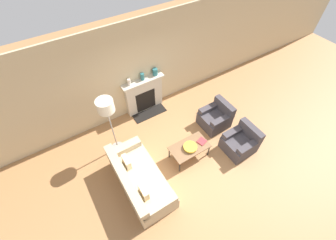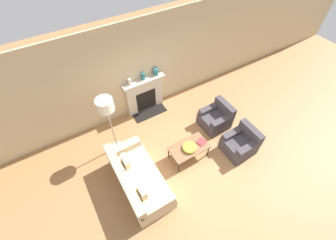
# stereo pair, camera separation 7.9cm
# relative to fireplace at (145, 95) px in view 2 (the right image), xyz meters

# --- Properties ---
(ground_plane) EXTENTS (18.00, 18.00, 0.00)m
(ground_plane) POSITION_rel_fireplace_xyz_m (-0.11, -2.42, -0.57)
(ground_plane) COLOR #A87547
(wall_back) EXTENTS (18.00, 0.06, 2.90)m
(wall_back) POSITION_rel_fireplace_xyz_m (-0.11, 0.14, 0.88)
(wall_back) COLOR #C6B289
(wall_back) RESTS_ON ground_plane
(fireplace) EXTENTS (1.30, 0.59, 1.17)m
(fireplace) POSITION_rel_fireplace_xyz_m (0.00, 0.00, 0.00)
(fireplace) COLOR beige
(fireplace) RESTS_ON ground_plane
(couch) EXTENTS (0.93, 1.93, 0.82)m
(couch) POSITION_rel_fireplace_xyz_m (-1.37, -2.27, -0.26)
(couch) COLOR tan
(couch) RESTS_ON ground_plane
(armchair_near) EXTENTS (0.79, 0.74, 0.78)m
(armchair_near) POSITION_rel_fireplace_xyz_m (1.48, -2.75, -0.28)
(armchair_near) COLOR #423D42
(armchair_near) RESTS_ON ground_plane
(armchair_far) EXTENTS (0.79, 0.74, 0.78)m
(armchair_far) POSITION_rel_fireplace_xyz_m (1.48, -1.70, -0.28)
(armchair_far) COLOR #423D42
(armchair_far) RESTS_ON ground_plane
(coffee_table) EXTENTS (1.02, 0.58, 0.44)m
(coffee_table) POSITION_rel_fireplace_xyz_m (0.15, -2.21, -0.17)
(coffee_table) COLOR brown
(coffee_table) RESTS_ON ground_plane
(bowl) EXTENTS (0.36, 0.36, 0.08)m
(bowl) POSITION_rel_fireplace_xyz_m (0.13, -2.24, -0.09)
(bowl) COLOR gold
(bowl) RESTS_ON coffee_table
(book) EXTENTS (0.26, 0.25, 0.02)m
(book) POSITION_rel_fireplace_xyz_m (0.51, -2.24, -0.12)
(book) COLOR #9E2D33
(book) RESTS_ON coffee_table
(floor_lamp) EXTENTS (0.40, 0.40, 1.86)m
(floor_lamp) POSITION_rel_fireplace_xyz_m (-1.39, -0.95, 0.98)
(floor_lamp) COLOR gray
(floor_lamp) RESTS_ON ground_plane
(mantel_vase_left) EXTENTS (0.10, 0.10, 0.19)m
(mantel_vase_left) POSITION_rel_fireplace_xyz_m (-0.41, 0.01, 0.70)
(mantel_vase_left) COLOR beige
(mantel_vase_left) RESTS_ON fireplace
(mantel_vase_center_left) EXTENTS (0.11, 0.11, 0.21)m
(mantel_vase_center_left) POSITION_rel_fireplace_xyz_m (0.01, 0.01, 0.71)
(mantel_vase_center_left) COLOR #28666B
(mantel_vase_center_left) RESTS_ON fireplace
(mantel_vase_center_right) EXTENTS (0.15, 0.15, 0.20)m
(mantel_vase_center_right) POSITION_rel_fireplace_xyz_m (0.43, 0.01, 0.70)
(mantel_vase_center_right) COLOR #28666B
(mantel_vase_center_right) RESTS_ON fireplace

